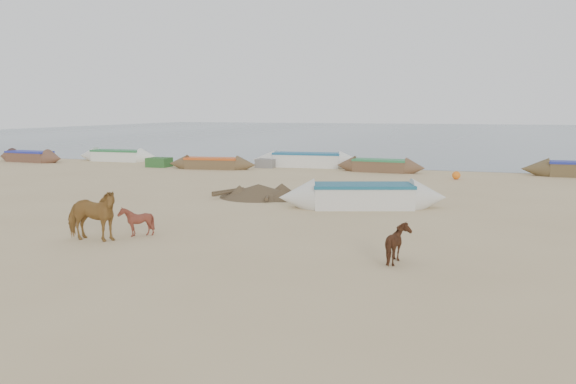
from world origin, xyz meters
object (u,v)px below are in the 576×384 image
(calf_front, at_px, (136,221))
(near_canoe, at_px, (363,196))
(calf_right, at_px, (399,244))
(cow_adult, at_px, (91,215))

(calf_front, height_order, near_canoe, near_canoe)
(near_canoe, bearing_deg, calf_right, -90.99)
(cow_adult, relative_size, calf_right, 1.86)
(calf_right, xyz_separation_m, near_canoe, (-2.25, 7.48, -0.01))
(calf_front, height_order, calf_right, calf_right)
(calf_front, xyz_separation_m, calf_right, (7.76, -0.63, 0.02))
(cow_adult, height_order, calf_front, cow_adult)
(cow_adult, height_order, near_canoe, cow_adult)
(calf_right, relative_size, near_canoe, 0.15)
(calf_right, bearing_deg, near_canoe, -2.51)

